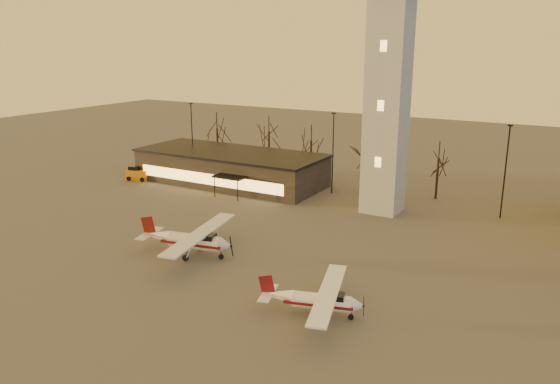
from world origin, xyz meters
name	(u,v)px	position (x,y,z in m)	size (l,w,h in m)	color
ground	(228,327)	(0.00, 0.00, 0.00)	(220.00, 220.00, 0.00)	#4A4644
control_tower	(389,62)	(0.00, 30.00, 16.33)	(6.80, 6.80, 32.60)	gray
terminal	(231,167)	(-21.99, 31.98, 2.16)	(25.40, 12.20, 4.30)	black
light_poles	(391,163)	(0.50, 31.00, 5.41)	(58.50, 12.25, 10.14)	black
tree_row	(310,137)	(-13.70, 39.16, 5.94)	(37.20, 9.20, 8.80)	black
cessna_front	(323,304)	(4.85, 4.48, 0.93)	(7.88, 9.76, 2.71)	white
cessna_rear	(197,244)	(-9.62, 8.92, 1.11)	(9.41, 11.85, 3.26)	silver
service_cart	(138,175)	(-34.06, 26.99, 0.75)	(3.40, 2.55, 1.96)	orange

